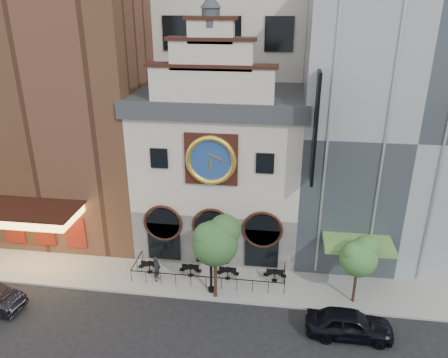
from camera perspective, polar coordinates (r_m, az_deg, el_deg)
ground at (r=30.02m, az=-2.76°, el=-15.59°), size 120.00×120.00×0.00m
sidewalk at (r=31.95m, az=-1.93°, el=-12.75°), size 44.00×5.00×0.15m
clock_building at (r=33.50m, az=-0.55°, el=1.85°), size 12.60×8.78×18.65m
theater_building at (r=37.98m, az=-20.35°, el=12.22°), size 14.00×15.60×25.00m
retail_building at (r=35.21m, az=21.57°, el=7.20°), size 14.00×14.40×20.00m
cafe_railing at (r=31.65m, az=-1.94°, el=-11.97°), size 10.60×2.60×0.90m
bistro_0 at (r=32.54m, az=-9.72°, el=-11.23°), size 1.58×0.68×0.90m
bistro_1 at (r=31.83m, az=-4.40°, el=-11.77°), size 1.58×0.68×0.90m
bistro_2 at (r=31.45m, az=0.49°, el=-12.17°), size 1.58×0.68×0.90m
bistro_3 at (r=31.44m, az=6.66°, el=-12.36°), size 1.58×0.68×0.90m
car_right at (r=27.95m, az=16.07°, el=-17.72°), size 5.04×2.04×1.72m
pedestrian at (r=31.40m, az=-8.77°, el=-11.51°), size 0.53×0.73×1.85m
lamppost at (r=28.74m, az=-1.75°, el=-9.28°), size 1.64×0.78×5.21m
tree_left at (r=27.74m, az=-1.06°, el=-7.92°), size 3.05×2.94×5.88m
tree_right at (r=29.01m, az=17.27°, el=-9.52°), size 2.46×2.37×4.73m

